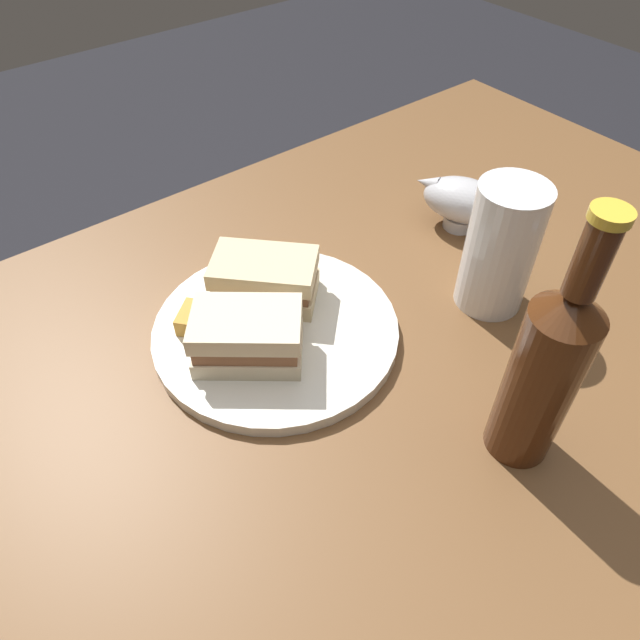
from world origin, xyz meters
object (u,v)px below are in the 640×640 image
Objects in this scene: plate at (276,330)px; gravy_boat at (462,200)px; sandwich_half_left at (265,279)px; sandwich_half_right at (247,336)px; cider_bottle at (545,371)px; pint_glass at (499,255)px.

gravy_boat reaches higher than plate.
sandwich_half_right is at bearing -135.47° from sandwich_half_left.
sandwich_half_left is at bearing 174.12° from gravy_boat.
cider_bottle reaches higher than gravy_boat.
plate is at bearing 155.27° from pint_glass.
pint_glass reaches higher than plate.
cider_bottle is at bearing -68.84° from plate.
sandwich_half_right is at bearing -174.72° from gravy_boat.
gravy_boat is at bearing 51.74° from cider_bottle.
sandwich_half_right is 1.02× the size of gravy_boat.
gravy_boat is at bearing 2.81° from plate.
cider_bottle is (0.08, -0.31, 0.07)m from sandwich_half_left.
sandwich_half_right is (-0.05, -0.02, 0.04)m from plate.
sandwich_half_left is at bearing 104.94° from cider_bottle.
plate is 2.12× the size of gravy_boat.
gravy_boat is (0.32, 0.02, 0.04)m from plate.
gravy_boat is 0.36m from cider_bottle.
cider_bottle is at bearing -58.66° from sandwich_half_right.
pint_glass is (0.28, -0.09, 0.02)m from sandwich_half_right.
pint_glass is 0.21m from cider_bottle.
sandwich_half_right is 0.29m from cider_bottle.
pint_glass is at bearing -123.64° from gravy_boat.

